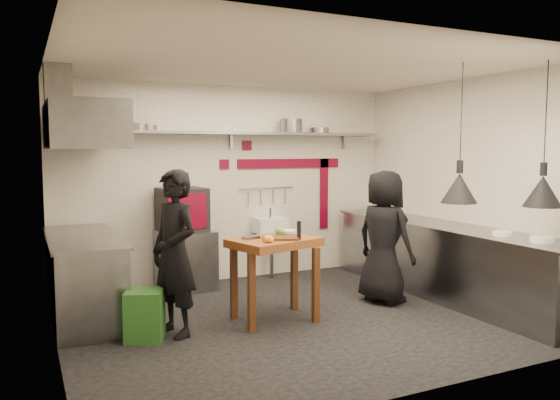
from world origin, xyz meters
name	(u,v)px	position (x,y,z in m)	size (l,w,h in m)	color
floor	(297,318)	(0.00, 0.00, 0.00)	(5.00, 5.00, 0.00)	black
ceiling	(297,65)	(0.00, 0.00, 2.80)	(5.00, 5.00, 0.00)	beige
wall_back	(231,183)	(0.00, 2.10, 1.40)	(5.00, 0.04, 2.80)	white
wall_front	(424,215)	(0.00, -2.10, 1.40)	(5.00, 0.04, 2.80)	white
wall_left	(52,204)	(-2.50, 0.00, 1.40)	(0.04, 4.20, 2.80)	white
wall_right	(468,187)	(2.50, 0.00, 1.40)	(0.04, 4.20, 2.80)	white
red_band_horiz	(290,163)	(0.95, 2.08, 1.68)	(1.70, 0.02, 0.14)	#62041C
red_band_vert	(324,194)	(1.55, 2.08, 1.20)	(0.14, 0.02, 1.10)	#62041C
red_tile_a	(247,145)	(0.25, 2.08, 1.95)	(0.14, 0.02, 0.14)	#62041C
red_tile_b	(224,164)	(-0.10, 2.08, 1.68)	(0.14, 0.02, 0.14)	#62041C
back_shelf	(235,133)	(0.00, 1.92, 2.12)	(4.60, 0.34, 0.04)	slate
shelf_bracket_left	(92,139)	(-1.90, 2.07, 2.02)	(0.04, 0.06, 0.24)	slate
shelf_bracket_mid	(231,140)	(0.00, 2.07, 2.02)	(0.04, 0.06, 0.24)	slate
shelf_bracket_right	(344,141)	(1.90, 2.07, 2.02)	(0.04, 0.06, 0.24)	slate
pan_far_left	(138,127)	(-1.34, 1.92, 2.19)	(0.25, 0.25, 0.09)	slate
pan_mid_left	(147,128)	(-1.22, 1.92, 2.18)	(0.25, 0.25, 0.07)	slate
stock_pot	(291,126)	(0.89, 1.92, 2.24)	(0.32, 0.32, 0.20)	slate
pan_right	(319,130)	(1.37, 1.92, 2.18)	(0.29, 0.29, 0.08)	slate
oven_stand	(186,260)	(-0.78, 1.76, 0.40)	(0.69, 0.63, 0.80)	slate
combi_oven	(182,210)	(-0.81, 1.78, 1.09)	(0.59, 0.55, 0.58)	black
oven_door	(187,212)	(-0.82, 1.51, 1.09)	(0.52, 0.03, 0.46)	#62041C
oven_glass	(189,211)	(-0.79, 1.51, 1.09)	(0.38, 0.02, 0.34)	black
hand_sink	(270,225)	(0.55, 1.92, 0.78)	(0.46, 0.34, 0.22)	white
sink_tap	(270,213)	(0.55, 1.92, 0.96)	(0.03, 0.03, 0.14)	slate
sink_drain	(272,255)	(0.55, 1.88, 0.34)	(0.06, 0.06, 0.66)	slate
utensil_rail	(266,188)	(0.55, 2.06, 1.32)	(0.02, 0.02, 0.90)	slate
counter_right	(445,262)	(2.15, 0.00, 0.45)	(0.70, 3.80, 0.90)	slate
counter_right_top	(446,226)	(2.15, 0.00, 0.92)	(0.76, 3.90, 0.03)	slate
plate_stack	(542,239)	(2.12, -1.45, 0.96)	(0.24, 0.24, 0.07)	white
small_bowl_right	(502,233)	(2.10, -0.95, 0.96)	(0.22, 0.22, 0.05)	white
counter_left	(84,278)	(-2.15, 1.05, 0.45)	(0.70, 1.90, 0.90)	slate
counter_left_top	(83,237)	(-2.15, 1.05, 0.92)	(0.76, 2.00, 0.03)	slate
extractor_hood	(84,126)	(-2.10, 1.05, 2.15)	(0.78, 1.60, 0.50)	slate
hood_duct	(58,88)	(-2.35, 1.05, 2.55)	(0.28, 0.28, 0.50)	slate
green_bin	(145,315)	(-1.69, 0.03, 0.25)	(0.36, 0.36, 0.50)	#266021
prep_table	(274,279)	(-0.26, 0.04, 0.46)	(0.92, 0.64, 0.92)	brown
cutting_board	(280,238)	(-0.23, -0.04, 0.93)	(0.38, 0.27, 0.03)	#4F2B16
pepper_mill	(299,230)	(-0.04, -0.14, 1.02)	(0.04, 0.04, 0.20)	black
lemon_a	(267,239)	(-0.44, -0.18, 0.96)	(0.08, 0.08, 0.08)	gold
lemon_b	(270,239)	(-0.42, -0.20, 0.96)	(0.08, 0.08, 0.08)	gold
veg_ball	(279,231)	(-0.13, 0.17, 0.97)	(0.10, 0.10, 0.10)	#4C9B3D
steel_tray	(251,238)	(-0.51, 0.11, 0.94)	(0.17, 0.12, 0.03)	slate
bowl	(288,233)	(-0.02, 0.17, 0.95)	(0.19, 0.19, 0.06)	white
heat_lamp_near	(461,133)	(1.46, -0.94, 2.06)	(0.38, 0.38, 1.48)	black
heat_lamp_far	(545,134)	(2.11, -1.44, 2.05)	(0.39, 0.39, 1.50)	black
chef_left	(175,253)	(-1.37, 0.04, 0.85)	(0.62, 0.41, 1.70)	black
chef_right	(384,237)	(1.28, 0.12, 0.82)	(0.80, 0.52, 1.64)	black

